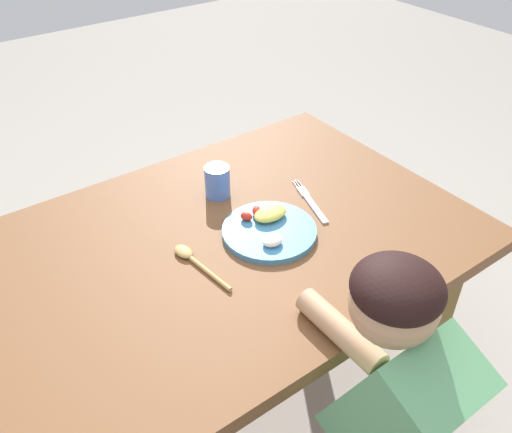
{
  "coord_description": "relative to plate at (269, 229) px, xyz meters",
  "views": [
    {
      "loc": [
        -0.56,
        -0.9,
        1.53
      ],
      "look_at": [
        0.1,
        0.01,
        0.68
      ],
      "focal_mm": 37.2,
      "sensor_mm": 36.0,
      "label": 1
    }
  ],
  "objects": [
    {
      "name": "drinking_cup",
      "position": [
        -0.01,
        0.22,
        0.03
      ],
      "size": [
        0.07,
        0.07,
        0.09
      ],
      "primitive_type": "cylinder",
      "color": "#517BD9",
      "rests_on": "dining_table"
    },
    {
      "name": "dining_table",
      "position": [
        -0.1,
        0.04,
        -0.1
      ],
      "size": [
        1.28,
        0.88,
        0.66
      ],
      "color": "brown",
      "rests_on": "ground_plane"
    },
    {
      "name": "fork",
      "position": [
        0.17,
        0.04,
        -0.01
      ],
      "size": [
        0.08,
        0.22,
        0.01
      ],
      "rotation": [
        0.0,
        0.0,
        1.27
      ],
      "color": "silver",
      "rests_on": "dining_table"
    },
    {
      "name": "ground_plane",
      "position": [
        -0.1,
        0.04,
        -0.67
      ],
      "size": [
        8.0,
        8.0,
        0.0
      ],
      "primitive_type": "plane",
      "color": "gray"
    },
    {
      "name": "plate",
      "position": [
        0.0,
        0.0,
        0.0
      ],
      "size": [
        0.25,
        0.25,
        0.04
      ],
      "color": "teal",
      "rests_on": "dining_table"
    },
    {
      "name": "spoon",
      "position": [
        -0.22,
        0.02,
        -0.01
      ],
      "size": [
        0.05,
        0.21,
        0.02
      ],
      "rotation": [
        0.0,
        0.0,
        1.69
      ],
      "color": "tan",
      "rests_on": "dining_table"
    }
  ]
}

